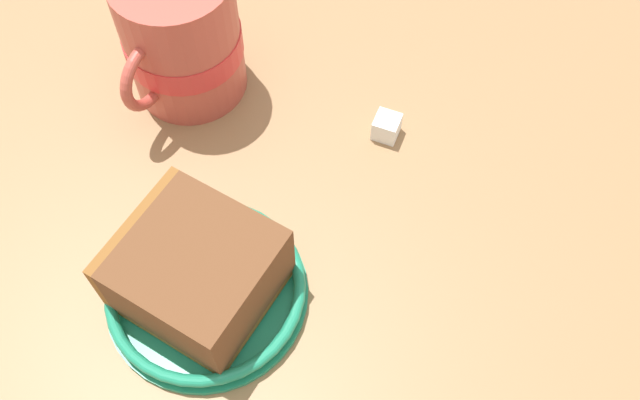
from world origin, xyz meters
TOP-DOWN VIEW (x-y plane):
  - ground_plane at (0.00, 0.00)cm, footprint 122.95×122.95cm
  - small_plate at (-3.08, -1.02)cm, footprint 13.20×13.20cm
  - cake_slice at (-3.30, -0.88)cm, footprint 12.18×12.03cm
  - tea_mug at (-4.95, 17.05)cm, footprint 8.72×10.55cm
  - sugar_cube at (9.80, 11.43)cm, footprint 2.43×2.43cm

SIDE VIEW (x-z plane):
  - ground_plane at x=0.00cm, z-range -2.23..0.00cm
  - small_plate at x=-3.08cm, z-range -0.01..1.62cm
  - sugar_cube at x=9.80cm, z-range 0.00..1.83cm
  - cake_slice at x=-3.30cm, z-range 0.87..6.22cm
  - tea_mug at x=-4.95cm, z-range -0.04..10.43cm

